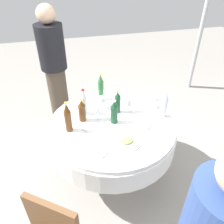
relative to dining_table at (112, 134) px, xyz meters
name	(u,v)px	position (x,y,z in m)	size (l,w,h in m)	color
ground_plane	(112,171)	(0.00, 0.00, -0.59)	(10.00, 10.00, 0.00)	gray
dining_table	(112,134)	(0.00, 0.00, 0.00)	(1.29, 1.29, 0.74)	white
bottle_brown_left	(68,118)	(-0.42, -0.02, 0.30)	(0.07, 0.07, 0.32)	#593314
bottle_clear_mid	(165,105)	(0.54, -0.03, 0.29)	(0.06, 0.06, 0.29)	silver
bottle_dark_green_right	(114,112)	(0.02, 0.00, 0.27)	(0.07, 0.07, 0.26)	#194728
bottle_brown_rear	(82,111)	(-0.28, 0.11, 0.26)	(0.07, 0.07, 0.24)	#593314
bottle_clear_outer	(84,103)	(-0.24, 0.22, 0.28)	(0.06, 0.06, 0.29)	silver
bottle_dark_green_near	(118,102)	(0.10, 0.16, 0.27)	(0.06, 0.06, 0.26)	#194728
bottle_green_far	(101,88)	(-0.02, 0.45, 0.30)	(0.06, 0.06, 0.32)	#2D6B38
wine_glass_rear	(155,100)	(0.50, 0.14, 0.24)	(0.07, 0.07, 0.14)	white
wine_glass_outer	(102,100)	(-0.04, 0.27, 0.26)	(0.07, 0.07, 0.14)	white
wine_glass_near	(131,103)	(0.24, 0.14, 0.26)	(0.07, 0.07, 0.15)	white
wine_glass_far	(98,111)	(-0.12, 0.09, 0.25)	(0.06, 0.06, 0.14)	white
plate_north	(139,123)	(0.25, -0.09, 0.16)	(0.23, 0.23, 0.02)	white
plate_inner	(96,150)	(-0.23, -0.35, 0.16)	(0.21, 0.21, 0.02)	white
plate_west	(126,100)	(0.24, 0.34, 0.16)	(0.23, 0.23, 0.02)	white
plate_east	(127,142)	(0.06, -0.32, 0.16)	(0.25, 0.25, 0.04)	white
fork_mid	(70,113)	(-0.40, 0.25, 0.15)	(0.18, 0.02, 0.01)	silver
fork_right	(86,101)	(-0.19, 0.45, 0.15)	(0.18, 0.02, 0.01)	silver
spoon_rear	(87,132)	(-0.27, -0.09, 0.15)	(0.18, 0.02, 0.01)	silver
person_left	(54,68)	(-0.50, 1.13, 0.28)	(0.34, 0.34, 1.65)	#4C3F33
tent_pole_secondary	(203,23)	(1.90, 1.62, 0.57)	(0.07, 0.07, 2.32)	#B2B5B7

